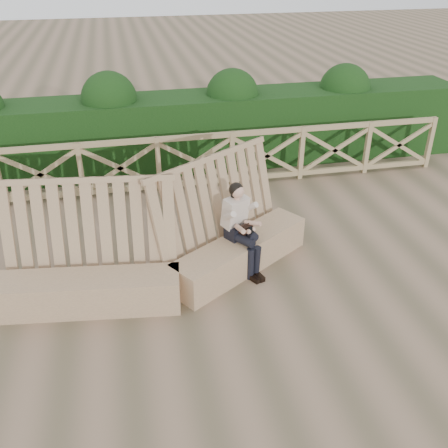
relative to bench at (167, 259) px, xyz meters
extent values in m
plane|color=brown|center=(0.90, -0.45, -0.41)|extent=(60.00, 60.00, 0.00)
cube|color=#907152|center=(-1.06, -0.31, -0.17)|extent=(2.38, 0.80, 0.49)
cube|color=#907152|center=(-1.02, -0.04, 0.41)|extent=(2.38, 0.75, 1.60)
cube|color=#907152|center=(1.09, 0.17, -0.17)|extent=(2.24, 1.69, 0.49)
cube|color=#907152|center=(0.94, 0.40, 0.41)|extent=(2.21, 1.65, 1.60)
cube|color=black|center=(1.05, 0.25, 0.18)|extent=(0.39, 0.36, 0.20)
cube|color=beige|center=(1.03, 0.29, 0.48)|extent=(0.43, 0.40, 0.47)
sphere|color=tan|center=(1.05, 0.25, 0.81)|extent=(0.25, 0.25, 0.19)
sphere|color=black|center=(1.04, 0.28, 0.83)|extent=(0.28, 0.28, 0.20)
cylinder|color=black|center=(1.07, 0.05, 0.16)|extent=(0.32, 0.42, 0.13)
cylinder|color=black|center=(1.19, 0.14, 0.22)|extent=(0.32, 0.42, 0.15)
cylinder|color=black|center=(1.16, -0.12, -0.17)|extent=(0.14, 0.14, 0.49)
cylinder|color=black|center=(1.26, -0.09, -0.17)|extent=(0.14, 0.14, 0.49)
cube|color=black|center=(1.20, -0.19, -0.37)|extent=(0.17, 0.22, 0.07)
cube|color=black|center=(1.29, -0.17, -0.37)|extent=(0.17, 0.22, 0.07)
cube|color=black|center=(1.15, 0.12, 0.26)|extent=(0.22, 0.19, 0.13)
cube|color=black|center=(1.20, -0.01, 0.32)|extent=(0.09, 0.10, 0.11)
cube|color=#8F7A53|center=(0.90, 3.05, 0.64)|extent=(10.10, 0.07, 0.10)
cube|color=#8F7A53|center=(0.90, 3.05, -0.29)|extent=(10.10, 0.07, 0.10)
cube|color=black|center=(0.90, 4.25, 0.34)|extent=(12.00, 1.20, 1.50)
camera|label=1|loc=(-0.45, -5.80, 3.82)|focal=40.00mm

